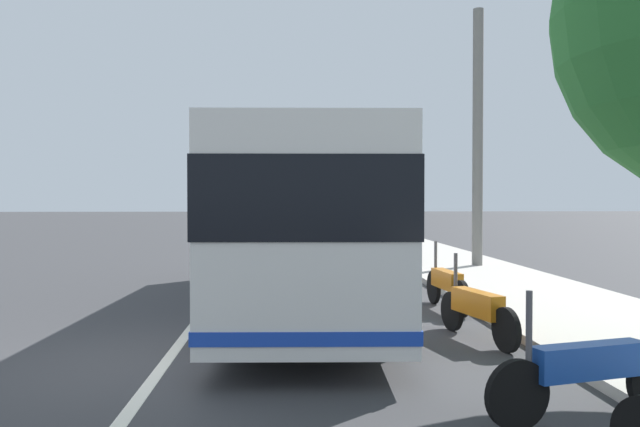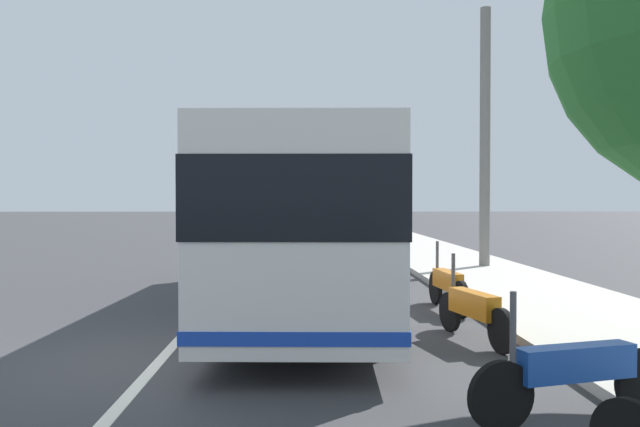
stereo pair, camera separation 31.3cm
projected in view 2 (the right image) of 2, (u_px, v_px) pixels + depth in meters
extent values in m
plane|color=#38383A|center=(161.00, 360.00, 8.44)|extent=(220.00, 220.00, 0.00)
cube|color=#B2ADA3|center=(472.00, 270.00, 18.62)|extent=(110.00, 3.60, 0.14)
cube|color=silver|center=(238.00, 273.00, 18.44)|extent=(110.00, 0.16, 0.01)
cube|color=silver|center=(309.00, 219.00, 12.73)|extent=(11.74, 2.97, 2.75)
cube|color=black|center=(309.00, 199.00, 12.72)|extent=(11.78, 3.01, 0.95)
cube|color=#193FB2|center=(309.00, 276.00, 12.75)|extent=(11.77, 3.00, 0.16)
cylinder|color=black|center=(269.00, 262.00, 16.49)|extent=(1.01, 0.34, 1.00)
cylinder|color=black|center=(358.00, 263.00, 16.47)|extent=(1.01, 0.34, 1.00)
cylinder|color=black|center=(220.00, 314.00, 9.04)|extent=(1.01, 0.34, 1.00)
cylinder|color=black|center=(384.00, 314.00, 9.01)|extent=(1.01, 0.34, 1.00)
cylinder|color=black|center=(501.00, 396.00, 5.80)|extent=(0.25, 0.65, 0.65)
cube|color=#1947A5|center=(576.00, 362.00, 6.03)|extent=(0.55, 1.23, 0.32)
cylinder|color=#4C4C51|center=(513.00, 330.00, 5.82)|extent=(0.06, 0.06, 0.70)
cylinder|color=black|center=(450.00, 312.00, 10.26)|extent=(0.63, 0.22, 0.63)
cylinder|color=black|center=(501.00, 331.00, 8.76)|extent=(0.63, 0.22, 0.63)
cube|color=orange|center=(474.00, 304.00, 9.51)|extent=(1.19, 0.50, 0.36)
cylinder|color=#4C4C51|center=(453.00, 275.00, 10.14)|extent=(0.06, 0.06, 0.70)
cylinder|color=black|center=(435.00, 288.00, 12.96)|extent=(0.68, 0.14, 0.67)
cylinder|color=black|center=(461.00, 299.00, 11.41)|extent=(0.68, 0.14, 0.67)
cube|color=orange|center=(448.00, 280.00, 12.18)|extent=(1.19, 0.35, 0.34)
cylinder|color=#4C4C51|center=(437.00, 259.00, 12.83)|extent=(0.06, 0.06, 0.70)
cube|color=navy|center=(319.00, 229.00, 33.42)|extent=(4.72, 2.06, 0.84)
cube|color=black|center=(319.00, 217.00, 33.25)|extent=(2.26, 1.81, 0.46)
cylinder|color=black|center=(304.00, 233.00, 34.97)|extent=(0.65, 0.25, 0.64)
cylinder|color=black|center=(335.00, 233.00, 34.94)|extent=(0.65, 0.25, 0.64)
cylinder|color=black|center=(302.00, 236.00, 31.90)|extent=(0.65, 0.25, 0.64)
cylinder|color=black|center=(336.00, 236.00, 31.88)|extent=(0.65, 0.25, 0.64)
cube|color=silver|center=(257.00, 220.00, 49.40)|extent=(4.71, 1.91, 0.76)
cube|color=black|center=(257.00, 211.00, 49.57)|extent=(2.33, 1.69, 0.59)
cylinder|color=black|center=(265.00, 224.00, 47.87)|extent=(0.65, 0.24, 0.64)
cylinder|color=black|center=(244.00, 224.00, 47.88)|extent=(0.65, 0.24, 0.64)
cylinder|color=black|center=(269.00, 223.00, 50.94)|extent=(0.65, 0.24, 0.64)
cylinder|color=black|center=(249.00, 223.00, 50.95)|extent=(0.65, 0.24, 0.64)
cylinder|color=slate|center=(485.00, 139.00, 19.14)|extent=(0.32, 0.32, 7.86)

